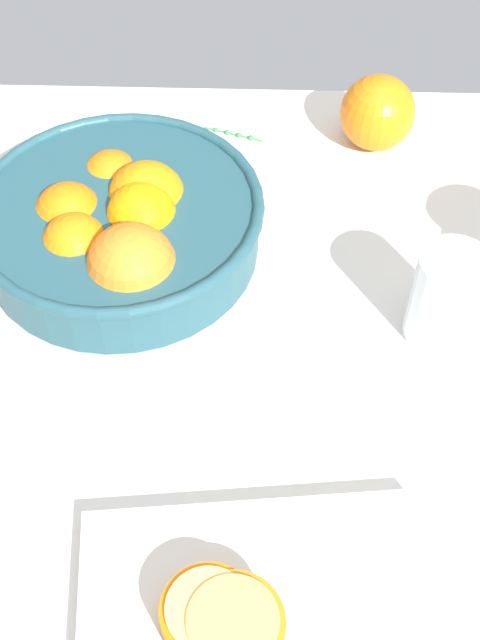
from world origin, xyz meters
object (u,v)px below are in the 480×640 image
fruit_bowl (120,226)px  orange_half_1 (209,616)px  cutting_board (263,638)px  orange_half_0 (239,629)px  loose_orange_1 (378,113)px  juice_glass (445,302)px

fruit_bowl → orange_half_1: fruit_bowl is taller
cutting_board → orange_half_1: (-3.92, 0.55, 2.62)cm
fruit_bowl → cutting_board: size_ratio=1.07×
orange_half_0 → cutting_board: bearing=9.3°
fruit_bowl → loose_orange_1: (27.38, 19.83, -0.23)cm
juice_glass → orange_half_0: (-18.32, -30.45, -0.56)cm
orange_half_0 → orange_half_1: orange_half_0 is taller
cutting_board → orange_half_1: bearing=172.0°
fruit_bowl → cutting_board: (14.89, -38.99, -3.64)cm
orange_half_0 → loose_orange_1: bearing=76.5°
cutting_board → orange_half_1: orange_half_1 is taller
orange_half_1 → loose_orange_1: size_ratio=0.80×
cutting_board → orange_half_0: (-1.75, -0.29, 2.73)cm
cutting_board → orange_half_1: 4.75cm
cutting_board → orange_half_0: bearing=-170.7°
fruit_bowl → juice_glass: (31.46, -8.82, -0.35)cm
fruit_bowl → orange_half_1: 39.98cm
fruit_bowl → cutting_board: fruit_bowl is taller
juice_glass → orange_half_0: bearing=-121.0°
juice_glass → cutting_board: size_ratio=0.36×
orange_half_0 → fruit_bowl: bearing=108.5°
cutting_board → juice_glass: bearing=61.2°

